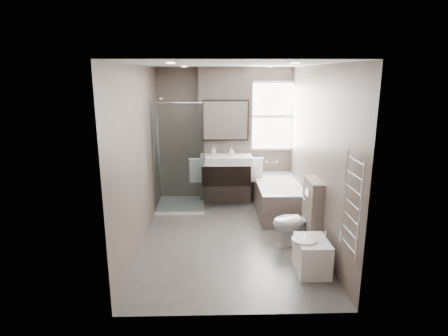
{
  "coord_description": "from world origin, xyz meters",
  "views": [
    {
      "loc": [
        -0.22,
        -5.35,
        2.47
      ],
      "look_at": [
        -0.07,
        0.15,
        1.08
      ],
      "focal_mm": 30.0,
      "sensor_mm": 36.0,
      "label": 1
    }
  ],
  "objects_px": {
    "vanity": "(226,169)",
    "toilet": "(295,222)",
    "bathtub": "(277,196)",
    "bidet": "(311,255)"
  },
  "relations": [
    {
      "from": "toilet",
      "to": "bidet",
      "type": "distance_m",
      "value": 0.82
    },
    {
      "from": "vanity",
      "to": "bathtub",
      "type": "relative_size",
      "value": 0.59
    },
    {
      "from": "vanity",
      "to": "toilet",
      "type": "bearing_deg",
      "value": -59.32
    },
    {
      "from": "vanity",
      "to": "toilet",
      "type": "relative_size",
      "value": 1.37
    },
    {
      "from": "vanity",
      "to": "bidet",
      "type": "distance_m",
      "value": 2.7
    },
    {
      "from": "toilet",
      "to": "bidet",
      "type": "height_order",
      "value": "toilet"
    },
    {
      "from": "bathtub",
      "to": "toilet",
      "type": "xyz_separation_m",
      "value": [
        0.05,
        -1.31,
        0.03
      ]
    },
    {
      "from": "vanity",
      "to": "bathtub",
      "type": "height_order",
      "value": "vanity"
    },
    {
      "from": "vanity",
      "to": "bathtub",
      "type": "bearing_deg",
      "value": -19.37
    },
    {
      "from": "bathtub",
      "to": "bidet",
      "type": "height_order",
      "value": "bathtub"
    }
  ]
}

